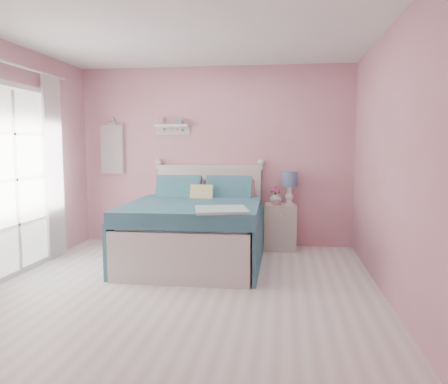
% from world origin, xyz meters
% --- Properties ---
extents(floor, '(4.50, 4.50, 0.00)m').
position_xyz_m(floor, '(0.00, 0.00, 0.00)').
color(floor, silver).
rests_on(floor, ground).
extents(room_shell, '(4.50, 4.50, 4.50)m').
position_xyz_m(room_shell, '(0.00, 0.00, 1.58)').
color(room_shell, '#C67D85').
rests_on(room_shell, floor).
extents(bed, '(1.63, 2.04, 1.18)m').
position_xyz_m(bed, '(-0.08, 1.23, 0.40)').
color(bed, silver).
rests_on(bed, floor).
extents(nightstand, '(0.44, 0.44, 0.64)m').
position_xyz_m(nightstand, '(0.97, 2.01, 0.32)').
color(nightstand, beige).
rests_on(nightstand, floor).
extents(table_lamp, '(0.23, 0.23, 0.46)m').
position_xyz_m(table_lamp, '(1.09, 2.06, 0.96)').
color(table_lamp, white).
rests_on(table_lamp, nightstand).
extents(vase, '(0.21, 0.21, 0.17)m').
position_xyz_m(vase, '(0.90, 2.06, 0.73)').
color(vase, white).
rests_on(vase, nightstand).
extents(teacup, '(0.11, 0.11, 0.08)m').
position_xyz_m(teacup, '(0.92, 1.87, 0.68)').
color(teacup, '#CD898F').
rests_on(teacup, nightstand).
extents(roses, '(0.14, 0.11, 0.12)m').
position_xyz_m(roses, '(0.90, 2.05, 0.85)').
color(roses, '#DA4A85').
rests_on(roses, vase).
extents(wall_shelf, '(0.50, 0.15, 0.25)m').
position_xyz_m(wall_shelf, '(-0.63, 2.19, 1.73)').
color(wall_shelf, silver).
rests_on(wall_shelf, room_shell).
extents(hanging_dress, '(0.34, 0.03, 0.72)m').
position_xyz_m(hanging_dress, '(-1.55, 2.18, 1.40)').
color(hanging_dress, white).
rests_on(hanging_dress, room_shell).
extents(french_door, '(0.04, 1.32, 2.16)m').
position_xyz_m(french_door, '(-1.97, 0.40, 1.07)').
color(french_door, silver).
rests_on(french_door, floor).
extents(curtain_far, '(0.04, 0.40, 2.32)m').
position_xyz_m(curtain_far, '(-1.92, 1.14, 1.18)').
color(curtain_far, white).
rests_on(curtain_far, floor).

